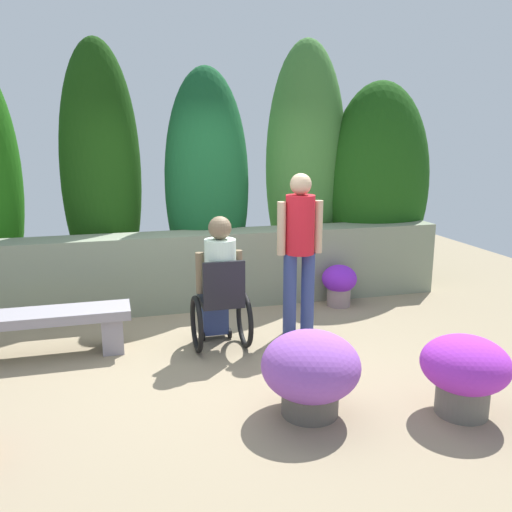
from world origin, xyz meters
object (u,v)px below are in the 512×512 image
object	(u,v)px
person_in_wheelchair	(220,287)
flower_pot_red_accent	(465,370)
stone_bench	(41,326)
person_standing_companion	(300,243)
flower_pot_terracotta_by_wall	(339,283)
flower_pot_small_foreground	(311,371)

from	to	relation	value
person_in_wheelchair	flower_pot_red_accent	size ratio (longest dim) A/B	2.01
stone_bench	person_standing_companion	xyz separation A→B (m)	(2.57, -0.06, 0.68)
stone_bench	flower_pot_red_accent	bearing A→B (deg)	-25.30
person_standing_companion	flower_pot_red_accent	world-z (taller)	person_standing_companion
person_in_wheelchair	stone_bench	bearing A→B (deg)	163.68
flower_pot_terracotta_by_wall	flower_pot_small_foreground	size ratio (longest dim) A/B	0.69
person_in_wheelchair	flower_pot_red_accent	distance (m)	2.33
flower_pot_terracotta_by_wall	flower_pot_small_foreground	bearing A→B (deg)	-118.41
stone_bench	flower_pot_small_foreground	bearing A→B (deg)	-32.37
person_in_wheelchair	flower_pot_small_foreground	size ratio (longest dim) A/B	1.77
flower_pot_small_foreground	flower_pot_terracotta_by_wall	bearing A→B (deg)	61.59
person_standing_companion	flower_pot_red_accent	xyz separation A→B (m)	(0.64, -1.92, -0.63)
person_in_wheelchair	person_standing_companion	world-z (taller)	person_standing_companion
person_standing_companion	flower_pot_small_foreground	size ratio (longest dim) A/B	2.26
stone_bench	flower_pot_small_foreground	world-z (taller)	flower_pot_small_foreground
flower_pot_small_foreground	person_standing_companion	bearing A→B (deg)	73.40
flower_pot_red_accent	flower_pot_small_foreground	distance (m)	1.16
flower_pot_red_accent	flower_pot_small_foreground	bearing A→B (deg)	164.78
person_standing_companion	flower_pot_red_accent	distance (m)	2.12
person_in_wheelchair	flower_pot_terracotta_by_wall	world-z (taller)	person_in_wheelchair
flower_pot_red_accent	person_standing_companion	bearing A→B (deg)	108.36
person_in_wheelchair	flower_pot_red_accent	xyz separation A→B (m)	(1.52, -1.75, -0.27)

